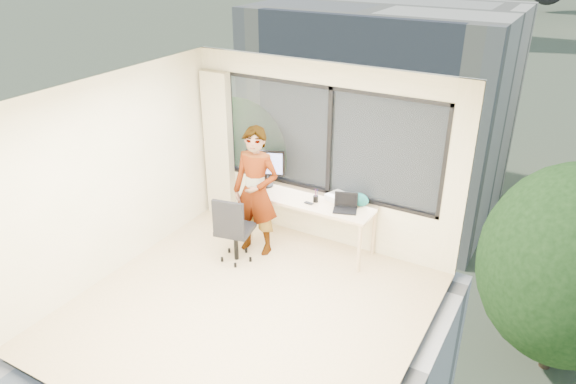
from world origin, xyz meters
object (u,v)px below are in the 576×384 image
Objects in this scene: desk at (311,224)px; chair at (235,227)px; person at (256,192)px; monitor at (266,168)px; handbag at (360,200)px; laptop at (345,204)px; game_console at (339,198)px.

chair reaches higher than desk.
chair is at bearing -112.64° from person.
person is 0.57m from monitor.
chair is 4.03× the size of handbag.
laptop is (1.34, -0.16, -0.18)m from monitor.
handbag reaches higher than game_console.
person reaches higher than desk.
chair is at bearing -131.02° from handbag.
laptop is at bearing -7.15° from desk.
desk is at bearing -151.78° from handbag.
person reaches higher than handbag.
desk is 0.82m from handbag.
chair reaches higher than handbag.
laptop is at bearing 12.36° from person.
person reaches higher than monitor.
monitor reaches higher than chair.
chair is 3.06× the size of laptop.
laptop reaches higher than game_console.
monitor reaches higher than handbag.
handbag is at bearing 45.41° from laptop.
desk is 5.45× the size of laptop.
game_console is at bearing -16.91° from monitor.
laptop is at bearing 18.68° from chair.
chair is at bearing -168.66° from laptop.
monitor is 1.36m from laptop.
monitor is 1.17m from game_console.
chair is at bearing -107.80° from monitor.
handbag is (1.39, 0.97, 0.34)m from chair.
person is at bearing 179.10° from laptop.
person reaches higher than laptop.
handbag is (1.28, 0.60, -0.07)m from person.
person is (0.11, 0.36, 0.41)m from chair.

